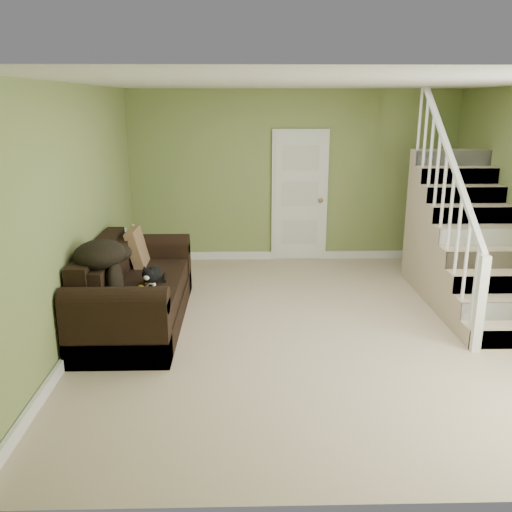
{
  "coord_description": "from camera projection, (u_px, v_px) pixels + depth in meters",
  "views": [
    {
      "loc": [
        -0.78,
        -5.55,
        2.43
      ],
      "look_at": [
        -0.64,
        0.05,
        0.82
      ],
      "focal_mm": 38.0,
      "sensor_mm": 36.0,
      "label": 1
    }
  ],
  "objects": [
    {
      "name": "staircase",
      "position": [
        463.0,
        248.0,
        6.82
      ],
      "size": [
        1.0,
        2.51,
        2.82
      ],
      "color": "tan",
      "rests_on": "floor"
    },
    {
      "name": "wall_back",
      "position": [
        293.0,
        177.0,
        8.31
      ],
      "size": [
        5.0,
        0.04,
        2.6
      ],
      "primitive_type": "cube",
      "color": "olive",
      "rests_on": "floor"
    },
    {
      "name": "wall_front",
      "position": [
        383.0,
        311.0,
        3.02
      ],
      "size": [
        5.0,
        0.04,
        2.6
      ],
      "primitive_type": "cube",
      "color": "olive",
      "rests_on": "floor"
    },
    {
      "name": "baseboard_back",
      "position": [
        292.0,
        255.0,
        8.62
      ],
      "size": [
        5.0,
        0.04,
        0.12
      ],
      "primitive_type": "cube",
      "color": "white",
      "rests_on": "floor"
    },
    {
      "name": "floor",
      "position": [
        313.0,
        327.0,
        6.02
      ],
      "size": [
        5.0,
        5.5,
        0.01
      ],
      "primitive_type": "cube",
      "color": "tan",
      "rests_on": "ground"
    },
    {
      "name": "throw_pillow",
      "position": [
        138.0,
        248.0,
        6.6
      ],
      "size": [
        0.24,
        0.49,
        0.5
      ],
      "primitive_type": "cube",
      "rotation": [
        0.0,
        -0.24,
        0.02
      ],
      "color": "#4A2E1D",
      "rests_on": "sofa"
    },
    {
      "name": "sofa",
      "position": [
        133.0,
        294.0,
        6.06
      ],
      "size": [
        1.0,
        2.31,
        0.91
      ],
      "color": "black",
      "rests_on": "floor"
    },
    {
      "name": "side_table",
      "position": [
        134.0,
        266.0,
        7.15
      ],
      "size": [
        0.66,
        0.66,
        0.86
      ],
      "rotation": [
        0.0,
        0.0,
        -0.3
      ],
      "color": "black",
      "rests_on": "floor"
    },
    {
      "name": "baseboard_left",
      "position": [
        90.0,
        324.0,
        5.95
      ],
      "size": [
        0.04,
        5.5,
        0.12
      ],
      "primitive_type": "cube",
      "color": "white",
      "rests_on": "floor"
    },
    {
      "name": "wall_left",
      "position": [
        77.0,
        214.0,
        5.61
      ],
      "size": [
        0.04,
        5.5,
        2.6
      ],
      "primitive_type": "cube",
      "color": "olive",
      "rests_on": "floor"
    },
    {
      "name": "banana",
      "position": [
        142.0,
        288.0,
        5.74
      ],
      "size": [
        0.14,
        0.17,
        0.05
      ],
      "primitive_type": "ellipsoid",
      "rotation": [
        0.0,
        0.0,
        0.62
      ],
      "color": "gold",
      "rests_on": "sofa"
    },
    {
      "name": "throw_blanket",
      "position": [
        100.0,
        254.0,
        5.43
      ],
      "size": [
        0.58,
        0.71,
        0.27
      ],
      "primitive_type": "ellipsoid",
      "rotation": [
        0.0,
        0.0,
        -0.13
      ],
      "color": "black",
      "rests_on": "sofa"
    },
    {
      "name": "cat",
      "position": [
        153.0,
        275.0,
        5.91
      ],
      "size": [
        0.25,
        0.52,
        0.25
      ],
      "rotation": [
        0.0,
        0.0,
        -0.13
      ],
      "color": "black",
      "rests_on": "sofa"
    },
    {
      "name": "ceiling",
      "position": [
        321.0,
        82.0,
        5.31
      ],
      "size": [
        5.0,
        5.5,
        0.01
      ],
      "primitive_type": "cube",
      "color": "white",
      "rests_on": "wall_back"
    },
    {
      "name": "door",
      "position": [
        300.0,
        196.0,
        8.35
      ],
      "size": [
        0.86,
        0.12,
        2.02
      ],
      "color": "white",
      "rests_on": "floor"
    }
  ]
}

